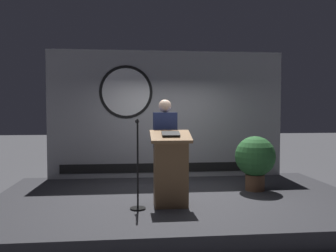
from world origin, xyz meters
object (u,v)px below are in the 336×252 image
at_px(podium, 171,170).
at_px(microphone_stand, 138,177).
at_px(speaker_person, 165,148).
at_px(potted_plant, 255,158).

relative_size(podium, microphone_stand, 0.86).
distance_m(speaker_person, microphone_stand, 0.84).
xyz_separation_m(microphone_stand, potted_plant, (2.23, 1.00, 0.12)).
xyz_separation_m(speaker_person, microphone_stand, (-0.48, -0.57, -0.38)).
xyz_separation_m(podium, speaker_person, (-0.04, 0.48, 0.29)).
distance_m(podium, microphone_stand, 0.54).
bearing_deg(podium, potted_plant, 27.96).
bearing_deg(potted_plant, podium, -152.04).
relative_size(microphone_stand, potted_plant, 1.35).
xyz_separation_m(speaker_person, potted_plant, (1.75, 0.43, -0.26)).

